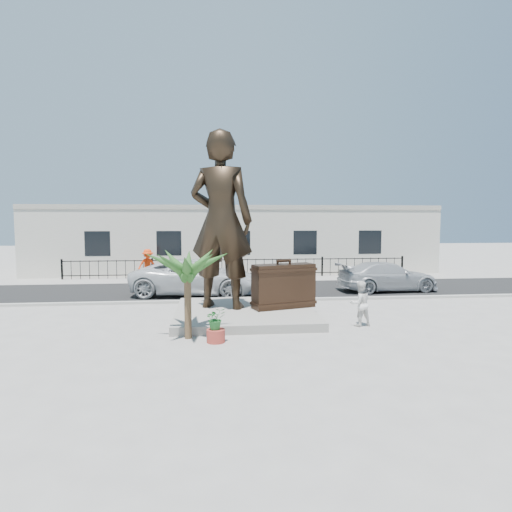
% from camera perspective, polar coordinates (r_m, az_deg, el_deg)
% --- Properties ---
extents(ground, '(100.00, 100.00, 0.00)m').
position_cam_1_polar(ground, '(15.19, 0.78, -9.32)').
color(ground, '#9E9991').
rests_on(ground, ground).
extents(street, '(40.00, 7.00, 0.01)m').
position_cam_1_polar(street, '(22.99, -1.54, -4.45)').
color(street, black).
rests_on(street, ground).
extents(curb, '(40.00, 0.25, 0.12)m').
position_cam_1_polar(curb, '(19.55, -0.75, -5.94)').
color(curb, '#A5A399').
rests_on(curb, ground).
extents(far_sidewalk, '(40.00, 2.50, 0.02)m').
position_cam_1_polar(far_sidewalk, '(26.94, -2.18, -3.07)').
color(far_sidewalk, '#9E9991').
rests_on(far_sidewalk, ground).
extents(plinth, '(5.20, 5.20, 0.30)m').
position_cam_1_polar(plinth, '(16.56, -1.56, -7.60)').
color(plinth, gray).
rests_on(plinth, ground).
extents(fence, '(22.00, 0.10, 1.20)m').
position_cam_1_polar(fence, '(27.65, -2.29, -1.63)').
color(fence, black).
rests_on(fence, ground).
extents(building, '(28.00, 7.00, 4.40)m').
position_cam_1_polar(building, '(31.71, -2.78, 2.09)').
color(building, silver).
rests_on(building, ground).
extents(statue, '(2.87, 2.34, 6.78)m').
position_cam_1_polar(statue, '(16.54, -4.70, 4.73)').
color(statue, black).
rests_on(statue, plinth).
extents(suitcase, '(2.54, 1.44, 1.71)m').
position_cam_1_polar(suitcase, '(16.68, 3.70, -4.01)').
color(suitcase, black).
rests_on(suitcase, plinth).
extents(tourist, '(0.86, 0.72, 1.58)m').
position_cam_1_polar(tourist, '(15.49, 13.70, -6.18)').
color(tourist, white).
rests_on(tourist, ground).
extents(car_white, '(6.72, 3.82, 1.77)m').
position_cam_1_polar(car_white, '(21.41, -7.90, -2.78)').
color(car_white, silver).
rests_on(car_white, street).
extents(car_silver, '(5.31, 2.46, 1.50)m').
position_cam_1_polar(car_silver, '(23.40, 17.13, -2.63)').
color(car_silver, '#A6A7AA').
rests_on(car_silver, street).
extents(worker, '(1.43, 1.18, 1.93)m').
position_cam_1_polar(worker, '(26.69, -14.23, -1.18)').
color(worker, '#F23A0C').
rests_on(worker, far_sidewalk).
extents(palm_tree, '(1.80, 1.80, 3.20)m').
position_cam_1_polar(palm_tree, '(13.84, -9.01, -10.79)').
color(palm_tree, '#244D1C').
rests_on(palm_tree, ground).
extents(planter, '(0.56, 0.56, 0.40)m').
position_cam_1_polar(planter, '(13.27, -5.38, -10.54)').
color(planter, '#AB382D').
rests_on(planter, ground).
extents(shrub, '(0.73, 0.67, 0.67)m').
position_cam_1_polar(shrub, '(13.14, -5.40, -8.29)').
color(shrub, '#216829').
rests_on(shrub, planter).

